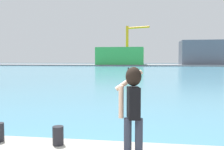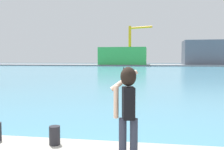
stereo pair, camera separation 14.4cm
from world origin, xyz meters
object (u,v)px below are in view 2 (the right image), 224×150
(person_photographer, at_px, (128,105))
(warehouse_right, at_px, (203,53))
(harbor_bollard, at_px, (55,135))
(port_crane, at_px, (132,41))
(warehouse_left, at_px, (123,56))

(person_photographer, bearing_deg, warehouse_right, -24.79)
(harbor_bollard, bearing_deg, person_photographer, -23.06)
(port_crane, bearing_deg, harbor_bollard, -86.93)
(person_photographer, xyz_separation_m, harbor_bollard, (-1.67, 0.71, -0.86))
(port_crane, bearing_deg, person_photographer, -85.83)
(warehouse_right, xyz_separation_m, port_crane, (-25.90, -5.62, 4.02))
(port_crane, bearing_deg, warehouse_right, 12.24)
(warehouse_left, xyz_separation_m, warehouse_right, (29.50, 2.22, 1.26))
(person_photographer, bearing_deg, warehouse_left, -6.11)
(person_photographer, distance_m, warehouse_left, 88.49)
(warehouse_left, bearing_deg, harbor_bollard, -84.70)
(person_photographer, distance_m, warehouse_right, 92.35)
(person_photographer, relative_size, warehouse_left, 0.10)
(harbor_bollard, distance_m, warehouse_right, 92.06)
(warehouse_right, height_order, port_crane, port_crane)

